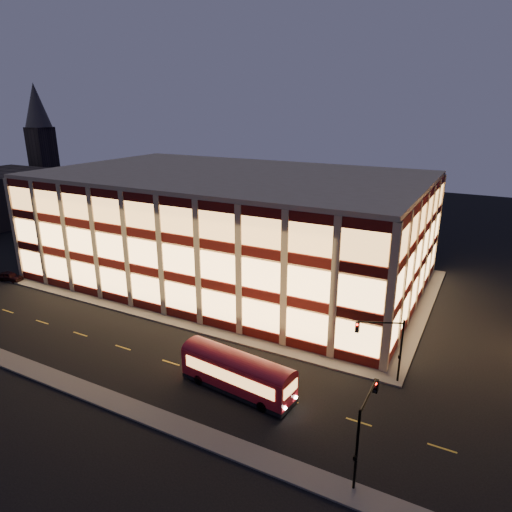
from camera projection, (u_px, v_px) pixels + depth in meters
The scene contains 11 objects.
ground at pixel (176, 327), 49.71m from camera, with size 200.00×200.00×0.00m, color black.
sidewalk_office_south at pixel (160, 317), 51.86m from camera, with size 54.00×2.00×0.15m, color #514F4C.
sidewalk_office_east at pixel (422, 310), 53.70m from camera, with size 2.00×30.00×0.15m, color #514F4C.
sidewalk_near at pixel (82, 389), 38.79m from camera, with size 100.00×2.00×0.15m, color #514F4C.
office_building at pixel (231, 225), 62.89m from camera, with size 50.45×30.45×14.50m.
church_tower at pixel (45, 165), 111.54m from camera, with size 5.00×5.00×18.00m, color #2D2621.
church_spire at pixel (36, 105), 107.11m from camera, with size 6.00×6.00×10.00m, color #4C473F.
traffic_signal_far at pixel (385, 340), 38.73m from camera, with size 3.79×1.87×6.00m.
traffic_signal_near at pixel (364, 421), 28.71m from camera, with size 0.32×4.45×6.00m.
trolley_bus at pixel (237, 371), 38.14m from camera, with size 10.49×3.70×3.48m.
parked_car_0 at pixel (10, 276), 62.72m from camera, with size 1.49×3.70×1.26m, color black.
Camera 1 is at (28.69, -35.39, 23.10)m, focal length 32.00 mm.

